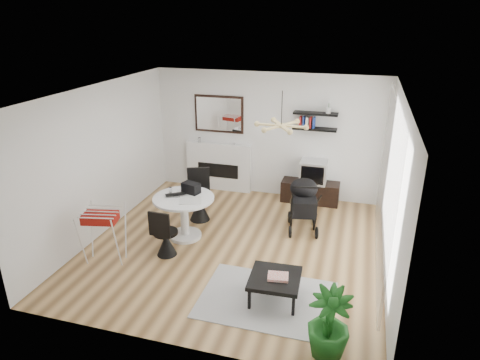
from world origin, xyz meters
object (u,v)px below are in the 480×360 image
(drying_rack, at_px, (104,235))
(potted_plant, at_px, (329,323))
(crt_tv, at_px, (314,172))
(coffee_table, at_px, (275,279))
(stroller, at_px, (303,206))
(dining_table, at_px, (184,211))
(fireplace, at_px, (219,161))
(tv_console, at_px, (310,192))

(drying_rack, xyz_separation_m, potted_plant, (3.69, -1.09, -0.03))
(crt_tv, xyz_separation_m, potted_plant, (0.74, -4.39, -0.25))
(crt_tv, bearing_deg, coffee_table, -91.35)
(crt_tv, xyz_separation_m, stroller, (-0.02, -1.26, -0.24))
(drying_rack, distance_m, coffee_table, 2.88)
(stroller, distance_m, coffee_table, 2.28)
(dining_table, relative_size, drying_rack, 1.18)
(fireplace, distance_m, stroller, 2.57)
(dining_table, xyz_separation_m, potted_plant, (2.76, -2.20, -0.07))
(crt_tv, relative_size, dining_table, 0.51)
(tv_console, relative_size, coffee_table, 1.64)
(dining_table, relative_size, coffee_table, 1.46)
(dining_table, bearing_deg, potted_plant, -38.54)
(fireplace, height_order, dining_table, fireplace)
(drying_rack, relative_size, stroller, 0.86)
(tv_console, height_order, dining_table, dining_table)
(tv_console, height_order, drying_rack, drying_rack)
(dining_table, bearing_deg, drying_rack, -130.02)
(dining_table, bearing_deg, stroller, 25.20)
(dining_table, height_order, drying_rack, drying_rack)
(dining_table, bearing_deg, coffee_table, -34.48)
(coffee_table, bearing_deg, stroller, 88.41)
(crt_tv, distance_m, dining_table, 2.99)
(fireplace, height_order, stroller, fireplace)
(tv_console, bearing_deg, drying_rack, -131.30)
(fireplace, height_order, coffee_table, fireplace)
(fireplace, bearing_deg, coffee_table, -60.54)
(dining_table, relative_size, potted_plant, 1.20)
(fireplace, distance_m, crt_tv, 2.17)
(fireplace, xyz_separation_m, potted_plant, (2.90, -4.55, -0.23))
(drying_rack, bearing_deg, potted_plant, -28.79)
(fireplace, height_order, crt_tv, fireplace)
(fireplace, xyz_separation_m, coffee_table, (2.08, -3.68, -0.35))
(crt_tv, bearing_deg, tv_console, 175.96)
(crt_tv, distance_m, potted_plant, 4.46)
(coffee_table, bearing_deg, crt_tv, 88.65)
(tv_console, xyz_separation_m, dining_table, (-1.98, -2.20, 0.30))
(potted_plant, bearing_deg, coffee_table, 133.41)
(fireplace, bearing_deg, potted_plant, -57.49)
(tv_console, height_order, crt_tv, crt_tv)
(fireplace, distance_m, potted_plant, 5.39)
(fireplace, relative_size, tv_console, 1.77)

